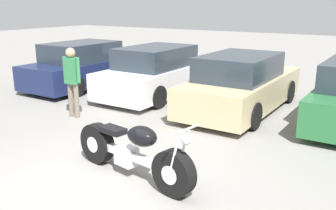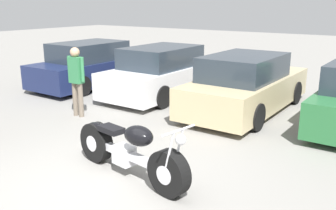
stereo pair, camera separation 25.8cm
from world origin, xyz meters
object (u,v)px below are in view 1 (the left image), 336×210
Objects in this scene: motorcycle at (131,151)px; parked_car_champagne at (242,85)px; person_standing at (72,77)px; parked_car_white at (160,73)px; parked_car_navy at (86,66)px.

motorcycle is 0.55× the size of parked_car_champagne.
parked_car_champagne reaches higher than motorcycle.
motorcycle is 3.62m from person_standing.
motorcycle is 0.55× the size of parked_car_white.
parked_car_navy is 3.51m from person_standing.
motorcycle is 0.55× the size of parked_car_navy.
parked_car_champagne is at bearing -5.80° from parked_car_white.
parked_car_white is at bearing 81.58° from person_standing.
parked_car_white is (-2.67, 4.76, 0.23)m from motorcycle.
parked_car_navy is at bearing -173.81° from parked_car_white.
person_standing is (-3.11, -2.72, 0.32)m from parked_car_champagne.
parked_car_navy is (-5.34, 4.47, 0.23)m from motorcycle.
person_standing is at bearing -98.42° from parked_car_white.
motorcycle is at bearing -29.64° from person_standing.
parked_car_champagne is at bearing 90.05° from motorcycle.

